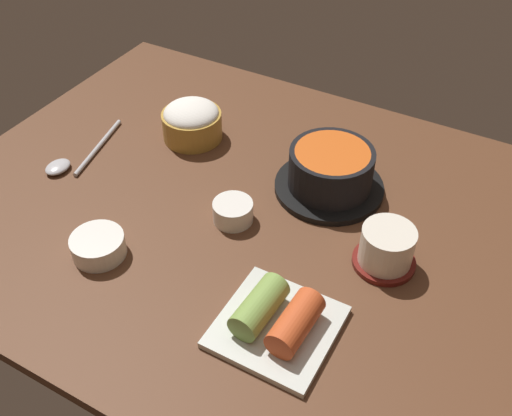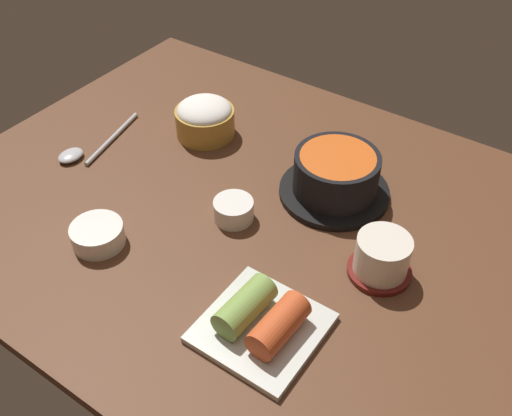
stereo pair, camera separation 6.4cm
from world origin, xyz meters
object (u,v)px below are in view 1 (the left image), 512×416
Objects in this scene: banchan_cup_center at (233,211)px; spoon at (72,160)px; kimchi_plate at (277,320)px; rice_bowl at (192,121)px; tea_cup_with_saucer at (386,248)px; stone_pot at (331,172)px; side_bowl_near at (98,245)px.

spoon is at bearing -177.76° from banchan_cup_center.
rice_bowl is at bearing 137.52° from kimchi_plate.
tea_cup_with_saucer is at bearing 65.47° from kimchi_plate.
stone_pot is 37.48cm from side_bowl_near.
spoon is (-41.47, -15.04, -3.09)cm from stone_pot.
stone_pot reaches higher than banchan_cup_center.
side_bowl_near is (-28.58, -0.69, -0.24)cm from kimchi_plate.
tea_cup_with_saucer reaches higher than banchan_cup_center.
spoon is (-13.93, -16.52, -2.89)cm from rice_bowl.
side_bowl_near reaches higher than spoon.
banchan_cup_center is 31.59cm from spoon.
stone_pot is 27.58cm from rice_bowl.
rice_bowl is 1.37× the size of side_bowl_near.
tea_cup_with_saucer is (41.00, -12.68, -0.33)cm from rice_bowl.
stone_pot is 2.87× the size of banchan_cup_center.
banchan_cup_center is 21.44cm from kimchi_plate.
kimchi_plate is at bearing -79.24° from stone_pot.
spoon is (-54.93, -3.84, -2.55)cm from tea_cup_with_saucer.
kimchi_plate reaches higher than side_bowl_near.
stone_pot reaches higher than spoon.
banchan_cup_center is 20.44cm from side_bowl_near.
stone_pot is 0.95× the size of spoon.
stone_pot is at bearing 19.94° from spoon.
side_bowl_near is (-13.19, -15.62, -0.07)cm from banchan_cup_center.
stone_pot is 1.66× the size of rice_bowl.
banchan_cup_center is at bearing 49.82° from side_bowl_near.
side_bowl_near is (-23.11, -29.43, -1.99)cm from stone_pot.
kimchi_plate is (5.46, -28.74, -1.75)cm from stone_pot.
tea_cup_with_saucer reaches higher than spoon.
banchan_cup_center is 0.80× the size of side_bowl_near.
tea_cup_with_saucer is at bearing -17.19° from rice_bowl.
side_bowl_near is at bearing -178.61° from kimchi_plate.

